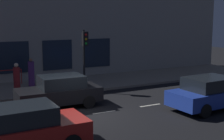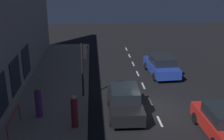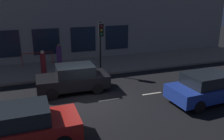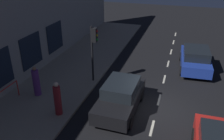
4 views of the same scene
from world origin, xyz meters
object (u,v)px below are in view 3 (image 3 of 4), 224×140
Objects in this scene: parked_car_0 at (73,78)px; pedestrian_0 at (59,56)px; parked_car_1 at (208,87)px; parked_car_2 at (25,126)px; pedestrian_1 at (43,65)px; traffic_light at (101,37)px.

parked_car_0 is 2.36× the size of pedestrian_0.
parked_car_0 is at bearing -123.34° from parked_car_1.
pedestrian_1 is (7.42, -1.15, 0.20)m from parked_car_2.
pedestrian_0 is 0.97× the size of pedestrian_1.
pedestrian_1 is at bearing 97.83° from pedestrian_0.
traffic_light reaches higher than pedestrian_1.
parked_car_0 is 3.19m from pedestrian_1.
pedestrian_0 is at bearing 106.70° from pedestrian_1.
traffic_light reaches higher than pedestrian_0.
parked_car_2 is (-4.61, 2.65, -0.00)m from parked_car_0.
parked_car_1 is 2.52× the size of pedestrian_0.
parked_car_1 is at bearing 167.57° from pedestrian_0.
pedestrian_1 is (-2.06, 1.29, 0.04)m from pedestrian_0.
traffic_light is 3.83m from parked_car_0.
pedestrian_1 is at bearing 83.14° from traffic_light.
traffic_light is 8.78m from parked_car_2.
traffic_light is at bearing 143.39° from parked_car_2.
parked_car_0 and parked_car_1 have the same top height.
traffic_light is 4.25m from pedestrian_1.
traffic_light reaches higher than parked_car_2.
pedestrian_1 is at bearing 29.04° from parked_car_0.
pedestrian_0 is at bearing 45.51° from traffic_light.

